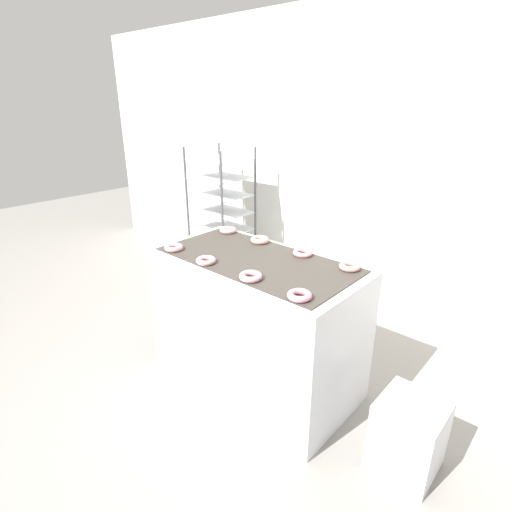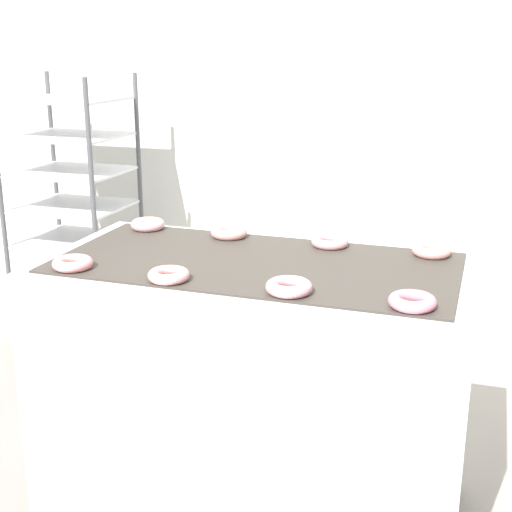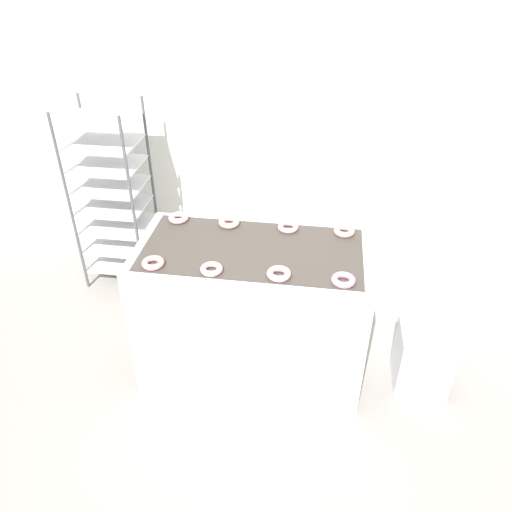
% 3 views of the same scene
% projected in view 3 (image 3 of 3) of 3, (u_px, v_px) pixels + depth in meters
% --- Properties ---
extents(ground_plane, '(14.00, 14.00, 0.00)m').
position_uv_depth(ground_plane, '(238.00, 434.00, 3.12)').
color(ground_plane, gray).
extents(wall_back, '(8.00, 0.05, 2.80)m').
position_uv_depth(wall_back, '(280.00, 108.00, 4.09)').
color(wall_back, silver).
rests_on(wall_back, ground_plane).
extents(fryer_machine, '(1.47, 0.75, 0.99)m').
position_uv_depth(fryer_machine, '(253.00, 310.00, 3.36)').
color(fryer_machine, silver).
rests_on(fryer_machine, ground_plane).
extents(baking_rack_cart, '(0.55, 0.50, 1.55)m').
position_uv_depth(baking_rack_cart, '(113.00, 196.00, 4.12)').
color(baking_rack_cart, '#4C4C51').
rests_on(baking_rack_cart, ground_plane).
extents(glaze_bin, '(0.34, 0.34, 0.45)m').
position_uv_depth(glaze_bin, '(422.00, 358.00, 3.37)').
color(glaze_bin, silver).
rests_on(glaze_bin, ground_plane).
extents(donut_near_left, '(0.13, 0.13, 0.04)m').
position_uv_depth(donut_near_left, '(153.00, 263.00, 2.93)').
color(donut_near_left, pink).
rests_on(donut_near_left, fryer_machine).
extents(donut_near_midleft, '(0.13, 0.13, 0.04)m').
position_uv_depth(donut_near_midleft, '(212.00, 269.00, 2.88)').
color(donut_near_midleft, '#D29090').
rests_on(donut_near_midleft, fryer_machine).
extents(donut_near_midright, '(0.14, 0.14, 0.04)m').
position_uv_depth(donut_near_midright, '(279.00, 274.00, 2.84)').
color(donut_near_midright, '#D39099').
rests_on(donut_near_midright, fryer_machine).
extents(donut_near_right, '(0.14, 0.14, 0.04)m').
position_uv_depth(donut_near_right, '(343.00, 280.00, 2.79)').
color(donut_near_right, '#D27C90').
rests_on(donut_near_right, fryer_machine).
extents(donut_far_left, '(0.13, 0.13, 0.04)m').
position_uv_depth(donut_far_left, '(178.00, 218.00, 3.37)').
color(donut_far_left, '#D4959B').
rests_on(donut_far_left, fryer_machine).
extents(donut_far_midleft, '(0.14, 0.14, 0.04)m').
position_uv_depth(donut_far_midleft, '(229.00, 222.00, 3.32)').
color(donut_far_midleft, '#D2928B').
rests_on(donut_far_midleft, fryer_machine).
extents(donut_far_midright, '(0.14, 0.14, 0.03)m').
position_uv_depth(donut_far_midright, '(288.00, 227.00, 3.27)').
color(donut_far_midright, '#D48E93').
rests_on(donut_far_midright, fryer_machine).
extents(donut_far_right, '(0.13, 0.13, 0.04)m').
position_uv_depth(donut_far_right, '(344.00, 231.00, 3.23)').
color(donut_far_right, '#D9938C').
rests_on(donut_far_right, fryer_machine).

